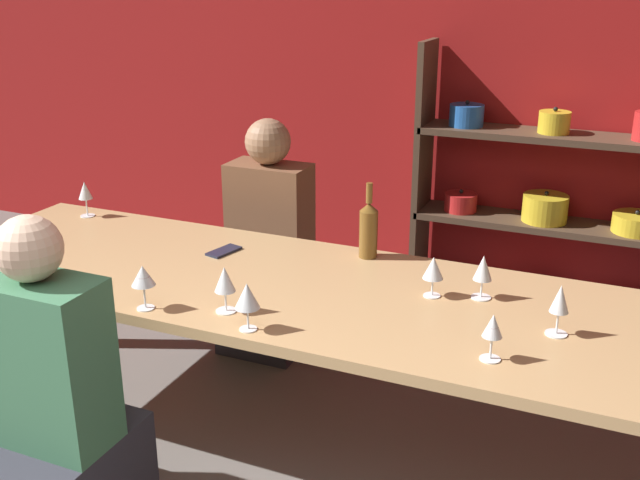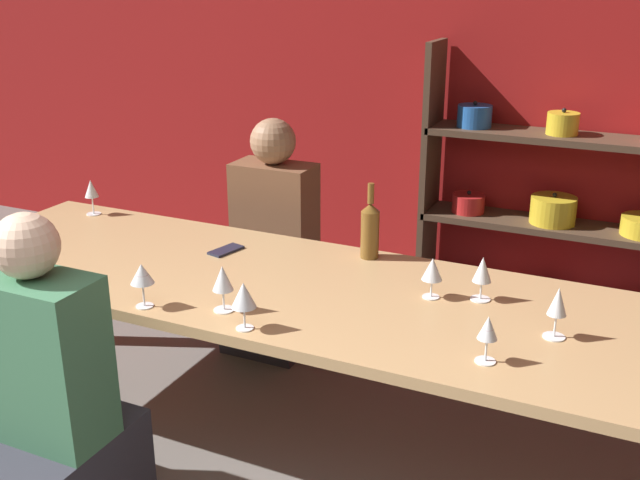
# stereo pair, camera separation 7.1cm
# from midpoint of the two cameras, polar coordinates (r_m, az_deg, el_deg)

# --- Properties ---
(wall_back_red) EXTENTS (8.80, 0.06, 2.70)m
(wall_back_red) POSITION_cam_midpoint_polar(r_m,az_deg,el_deg) (4.47, 8.86, 13.53)
(wall_back_red) COLOR #A31919
(wall_back_red) RESTS_ON ground_plane
(shelf_unit) EXTENTS (1.43, 0.30, 1.47)m
(shelf_unit) POSITION_cam_midpoint_polar(r_m,az_deg,el_deg) (4.27, 17.87, 2.06)
(shelf_unit) COLOR #4C3828
(shelf_unit) RESTS_ON ground_plane
(dining_table) EXTENTS (3.15, 0.92, 0.73)m
(dining_table) POSITION_cam_midpoint_polar(r_m,az_deg,el_deg) (2.79, -0.14, -4.86)
(dining_table) COLOR tan
(dining_table) RESTS_ON ground_plane
(wine_bottle_dark) EXTENTS (0.07, 0.07, 0.31)m
(wine_bottle_dark) POSITION_cam_midpoint_polar(r_m,az_deg,el_deg) (3.00, 4.50, 0.83)
(wine_bottle_dark) COLOR brown
(wine_bottle_dark) RESTS_ON dining_table
(wine_glass_red_a) EXTENTS (0.07, 0.07, 0.17)m
(wine_glass_red_a) POSITION_cam_midpoint_polar(r_m,az_deg,el_deg) (3.69, -16.50, 3.66)
(wine_glass_red_a) COLOR white
(wine_glass_red_a) RESTS_ON dining_table
(wine_glass_white_a) EXTENTS (0.07, 0.07, 0.15)m
(wine_glass_white_a) POSITION_cam_midpoint_polar(r_m,az_deg,el_deg) (2.67, 9.31, -2.30)
(wine_glass_white_a) COLOR white
(wine_glass_white_a) RESTS_ON dining_table
(wine_glass_empty_a) EXTENTS (0.07, 0.07, 0.16)m
(wine_glass_empty_a) POSITION_cam_midpoint_polar(r_m,az_deg,el_deg) (2.68, 13.01, -2.31)
(wine_glass_empty_a) COLOR white
(wine_glass_empty_a) RESTS_ON dining_table
(wine_glass_red_b) EXTENTS (0.07, 0.07, 0.17)m
(wine_glass_red_b) POSITION_cam_midpoint_polar(r_m,az_deg,el_deg) (2.47, 18.45, -4.65)
(wine_glass_red_b) COLOR white
(wine_glass_red_b) RESTS_ON dining_table
(wine_glass_red_c) EXTENTS (0.07, 0.07, 0.16)m
(wine_glass_red_c) POSITION_cam_midpoint_polar(r_m,az_deg,el_deg) (2.55, -6.65, -3.05)
(wine_glass_red_c) COLOR white
(wine_glass_red_c) RESTS_ON dining_table
(wine_glass_red_d) EXTENTS (0.08, 0.08, 0.16)m
(wine_glass_red_d) POSITION_cam_midpoint_polar(r_m,az_deg,el_deg) (2.62, -12.66, -2.63)
(wine_glass_red_d) COLOR white
(wine_glass_red_d) RESTS_ON dining_table
(wine_glass_red_e) EXTENTS (0.08, 0.08, 0.16)m
(wine_glass_red_e) POSITION_cam_midpoint_polar(r_m,az_deg,el_deg) (2.41, -5.00, -4.30)
(wine_glass_red_e) COLOR white
(wine_glass_red_e) RESTS_ON dining_table
(wine_glass_red_f) EXTENTS (0.06, 0.06, 0.15)m
(wine_glass_red_f) POSITION_cam_midpoint_polar(r_m,az_deg,el_deg) (2.27, 13.55, -6.69)
(wine_glass_red_f) COLOR white
(wine_glass_red_f) RESTS_ON dining_table
(cell_phone) EXTENTS (0.10, 0.16, 0.01)m
(cell_phone) POSITION_cam_midpoint_polar(r_m,az_deg,el_deg) (3.12, -6.53, -0.78)
(cell_phone) COLOR #1E2338
(cell_phone) RESTS_ON dining_table
(person_near_a) EXTENTS (0.39, 0.49, 1.18)m
(person_near_a) POSITION_cam_midpoint_polar(r_m,az_deg,el_deg) (2.58, -18.89, -14.14)
(person_near_a) COLOR #2D2D38
(person_near_a) RESTS_ON ground_plane
(person_far_a) EXTENTS (0.40, 0.50, 1.17)m
(person_far_a) POSITION_cam_midpoint_polar(r_m,az_deg,el_deg) (3.79, -2.86, -1.80)
(person_far_a) COLOR #2D2D38
(person_far_a) RESTS_ON ground_plane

